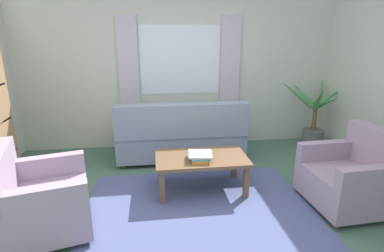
# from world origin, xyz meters

# --- Properties ---
(ground_plane) EXTENTS (6.24, 6.24, 0.00)m
(ground_plane) POSITION_xyz_m (0.00, 0.00, 0.00)
(ground_plane) COLOR #476B56
(wall_back) EXTENTS (5.32, 0.12, 2.60)m
(wall_back) POSITION_xyz_m (0.00, 2.26, 1.30)
(wall_back) COLOR beige
(wall_back) RESTS_ON ground_plane
(window_with_curtains) EXTENTS (1.98, 0.07, 1.40)m
(window_with_curtains) POSITION_xyz_m (0.00, 2.18, 1.45)
(window_with_curtains) COLOR white
(area_rug) EXTENTS (2.47, 2.05, 0.01)m
(area_rug) POSITION_xyz_m (0.00, 0.00, 0.01)
(area_rug) COLOR #4C5684
(area_rug) RESTS_ON ground_plane
(couch) EXTENTS (1.90, 0.82, 0.92)m
(couch) POSITION_xyz_m (-0.06, 1.55, 0.37)
(couch) COLOR gray
(couch) RESTS_ON ground_plane
(armchair_left) EXTENTS (1.00, 1.01, 0.88)m
(armchair_left) POSITION_xyz_m (-1.59, -0.10, 0.35)
(armchair_left) COLOR #998499
(armchair_left) RESTS_ON ground_plane
(armchair_right) EXTENTS (0.86, 0.88, 0.88)m
(armchair_right) POSITION_xyz_m (1.69, -0.04, 0.35)
(armchair_right) COLOR #998499
(armchair_right) RESTS_ON ground_plane
(coffee_table) EXTENTS (1.10, 0.64, 0.44)m
(coffee_table) POSITION_xyz_m (0.09, 0.53, 0.38)
(coffee_table) COLOR brown
(coffee_table) RESTS_ON ground_plane
(book_stack_on_table) EXTENTS (0.31, 0.36, 0.08)m
(book_stack_on_table) POSITION_xyz_m (0.06, 0.45, 0.48)
(book_stack_on_table) COLOR orange
(book_stack_on_table) RESTS_ON coffee_table
(potted_plant) EXTENTS (1.19, 1.10, 1.17)m
(potted_plant) POSITION_xyz_m (2.20, 1.77, 0.52)
(potted_plant) COLOR #56565B
(potted_plant) RESTS_ON ground_plane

